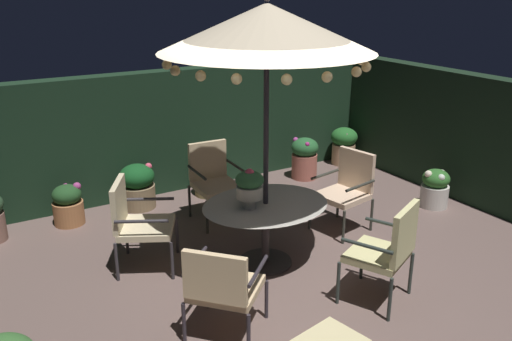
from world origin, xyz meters
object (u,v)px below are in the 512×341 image
object	(u,v)px
patio_chair_south	(136,219)
potted_plant_back_center	(68,204)
centerpiece_planter	(250,185)
potted_plant_right_near	(344,144)
patio_chair_southeast	(213,177)
patio_umbrella	(267,28)
potted_plant_back_right	(209,175)
patio_dining_table	(266,216)
potted_plant_left_far	(435,188)
patio_chair_north	(222,285)
patio_chair_east	(348,186)
patio_chair_northeast	(388,247)
potted_plant_right_far	(137,186)
potted_plant_front_corner	(304,157)

from	to	relation	value
patio_chair_south	potted_plant_back_center	distance (m)	1.65
centerpiece_planter	potted_plant_right_near	xyz separation A→B (m)	(3.27, 2.35, -0.65)
patio_chair_southeast	patio_umbrella	bearing A→B (deg)	-92.66
potted_plant_back_right	potted_plant_back_center	size ratio (longest dim) A/B	1.09
patio_dining_table	patio_chair_south	size ratio (longest dim) A/B	1.42
patio_chair_south	patio_chair_southeast	bearing A→B (deg)	29.76
potted_plant_right_near	potted_plant_left_far	bearing A→B (deg)	-93.12
centerpiece_planter	patio_chair_north	distance (m)	1.33
patio_chair_southeast	potted_plant_left_far	bearing A→B (deg)	-23.68
patio_umbrella	potted_plant_back_right	world-z (taller)	patio_umbrella
potted_plant_back_center	patio_chair_east	bearing A→B (deg)	-32.68
patio_chair_northeast	potted_plant_back_right	distance (m)	3.53
patio_chair_south	potted_plant_right_far	bearing A→B (deg)	70.89
potted_plant_front_corner	potted_plant_left_far	xyz separation A→B (m)	(0.89, -1.92, -0.06)
potted_plant_right_far	centerpiece_planter	bearing A→B (deg)	-78.47
patio_chair_southeast	potted_plant_right_near	world-z (taller)	patio_chair_southeast
patio_chair_north	potted_plant_right_far	bearing A→B (deg)	83.89
patio_chair_north	patio_dining_table	bearing A→B (deg)	42.63
potted_plant_right_near	potted_plant_right_far	xyz separation A→B (m)	(-3.75, -0.02, -0.03)
patio_chair_north	patio_chair_southeast	world-z (taller)	patio_chair_southeast
patio_chair_southeast	patio_chair_south	size ratio (longest dim) A/B	1.01
patio_chair_east	potted_plant_back_center	bearing A→B (deg)	147.32
potted_plant_left_far	potted_plant_right_far	world-z (taller)	potted_plant_right_far
patio_chair_northeast	potted_plant_back_center	size ratio (longest dim) A/B	1.90
patio_umbrella	patio_chair_southeast	size ratio (longest dim) A/B	2.85
potted_plant_back_right	patio_chair_east	bearing A→B (deg)	-62.62
patio_umbrella	potted_plant_back_right	bearing A→B (deg)	80.13
patio_chair_northeast	centerpiece_planter	bearing A→B (deg)	123.12
patio_dining_table	potted_plant_right_near	bearing A→B (deg)	37.34
centerpiece_planter	potted_plant_front_corner	size ratio (longest dim) A/B	0.66
patio_chair_southeast	potted_plant_back_center	distance (m)	1.94
patio_chair_southeast	patio_chair_northeast	bearing A→B (deg)	-78.77
patio_chair_northeast	patio_chair_southeast	xyz separation A→B (m)	(-0.54, 2.72, -0.02)
patio_chair_north	patio_chair_southeast	xyz separation A→B (m)	(1.11, 2.39, 0.06)
patio_umbrella	patio_chair_north	xyz separation A→B (m)	(-1.04, -0.96, -2.08)
potted_plant_back_right	patio_chair_north	bearing A→B (deg)	-114.19
patio_umbrella	patio_chair_north	size ratio (longest dim) A/B	3.18
centerpiece_planter	potted_plant_left_far	world-z (taller)	centerpiece_planter
patio_chair_east	potted_plant_right_far	bearing A→B (deg)	135.77
patio_chair_northeast	patio_chair_east	distance (m)	1.75
potted_plant_back_right	potted_plant_back_center	world-z (taller)	potted_plant_back_right
centerpiece_planter	potted_plant_back_right	bearing A→B (deg)	74.94
potted_plant_right_far	patio_chair_north	bearing A→B (deg)	-96.11
patio_chair_east	potted_plant_right_far	distance (m)	2.93
patio_chair_southeast	potted_plant_right_far	world-z (taller)	patio_chair_southeast
centerpiece_planter	potted_plant_back_center	xyz separation A→B (m)	(-1.45, 2.27, -0.73)
potted_plant_back_right	potted_plant_right_near	world-z (taller)	potted_plant_right_near
potted_plant_front_corner	centerpiece_planter	bearing A→B (deg)	-136.85
patio_chair_northeast	potted_plant_front_corner	xyz separation A→B (m)	(1.43, 3.38, -0.26)
patio_dining_table	potted_plant_back_right	xyz separation A→B (m)	(0.39, 2.22, -0.28)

